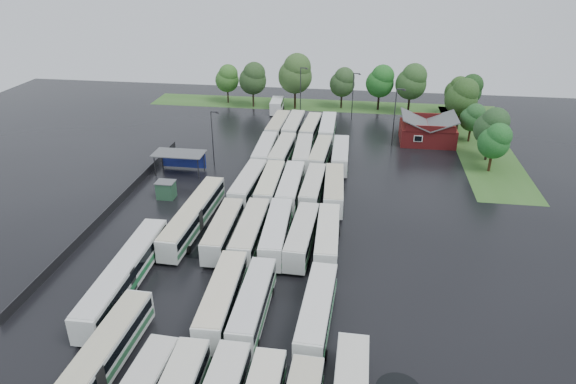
# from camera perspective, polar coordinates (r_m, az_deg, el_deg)

# --- Properties ---
(ground) EXTENTS (160.00, 160.00, 0.00)m
(ground) POSITION_cam_1_polar(r_m,az_deg,el_deg) (62.95, -3.42, -6.62)
(ground) COLOR black
(ground) RESTS_ON ground
(brick_building) EXTENTS (10.07, 8.60, 5.39)m
(brick_building) POSITION_cam_1_polar(r_m,az_deg,el_deg) (100.73, 15.21, 6.38)
(brick_building) COLOR maroon
(brick_building) RESTS_ON ground
(wash_shed) EXTENTS (8.20, 4.20, 3.58)m
(wash_shed) POSITION_cam_1_polar(r_m,az_deg,el_deg) (85.08, -11.92, 4.00)
(wash_shed) COLOR #2D2D30
(wash_shed) RESTS_ON ground
(utility_hut) EXTENTS (2.70, 2.20, 2.62)m
(utility_hut) POSITION_cam_1_polar(r_m,az_deg,el_deg) (77.33, -13.40, 0.25)
(utility_hut) COLOR #244D32
(utility_hut) RESTS_ON ground
(grass_strip_north) EXTENTS (80.00, 10.00, 0.01)m
(grass_strip_north) POSITION_cam_1_polar(r_m,az_deg,el_deg) (121.91, 3.68, 9.60)
(grass_strip_north) COLOR #335D22
(grass_strip_north) RESTS_ON ground
(grass_strip_east) EXTENTS (10.00, 50.00, 0.01)m
(grass_strip_east) POSITION_cam_1_polar(r_m,az_deg,el_deg) (103.08, 20.62, 4.95)
(grass_strip_east) COLOR #335D22
(grass_strip_east) RESTS_ON ground
(west_fence) EXTENTS (0.10, 50.00, 1.20)m
(west_fence) POSITION_cam_1_polar(r_m,az_deg,el_deg) (76.30, -18.76, -1.42)
(west_fence) COLOR #2D2D30
(west_fence) RESTS_ON ground
(bus_r1c1) EXTENTS (3.20, 13.00, 3.59)m
(bus_r1c1) POSITION_cam_1_polar(r_m,az_deg,el_deg) (52.43, -7.32, -11.62)
(bus_r1c1) COLOR silver
(bus_r1c1) RESTS_ON ground
(bus_r1c2) EXTENTS (2.69, 12.33, 3.43)m
(bus_r1c2) POSITION_cam_1_polar(r_m,az_deg,el_deg) (51.59, -3.91, -12.29)
(bus_r1c2) COLOR silver
(bus_r1c2) RESTS_ON ground
(bus_r1c4) EXTENTS (3.13, 12.74, 3.52)m
(bus_r1c4) POSITION_cam_1_polar(r_m,az_deg,el_deg) (50.51, 3.22, -13.15)
(bus_r1c4) COLOR silver
(bus_r1c4) RESTS_ON ground
(bus_r2c0) EXTENTS (2.78, 12.30, 3.41)m
(bus_r2c0) POSITION_cam_1_polar(r_m,az_deg,el_deg) (64.05, -7.20, -4.23)
(bus_r2c0) COLOR silver
(bus_r2c0) RESTS_ON ground
(bus_r2c1) EXTENTS (2.91, 12.90, 3.58)m
(bus_r2c1) POSITION_cam_1_polar(r_m,az_deg,el_deg) (63.13, -4.21, -4.46)
(bus_r2c1) COLOR silver
(bus_r2c1) RESTS_ON ground
(bus_r2c2) EXTENTS (3.30, 13.04, 3.60)m
(bus_r2c2) POSITION_cam_1_polar(r_m,az_deg,el_deg) (62.85, -1.30, -4.52)
(bus_r2c2) COLOR silver
(bus_r2c2) RESTS_ON ground
(bus_r2c3) EXTENTS (3.04, 12.47, 3.45)m
(bus_r2c3) POSITION_cam_1_polar(r_m,az_deg,el_deg) (62.37, 1.57, -4.87)
(bus_r2c3) COLOR silver
(bus_r2c3) RESTS_ON ground
(bus_r2c4) EXTENTS (3.08, 12.56, 3.47)m
(bus_r2c4) POSITION_cam_1_polar(r_m,az_deg,el_deg) (62.13, 4.40, -5.06)
(bus_r2c4) COLOR silver
(bus_r2c4) RESTS_ON ground
(bus_r3c0) EXTENTS (3.25, 12.93, 3.57)m
(bus_r3c0) POSITION_cam_1_polar(r_m,az_deg,el_deg) (75.54, -4.43, 0.83)
(bus_r3c0) COLOR silver
(bus_r3c0) RESTS_ON ground
(bus_r3c1) EXTENTS (2.86, 12.63, 3.51)m
(bus_r3c1) POSITION_cam_1_polar(r_m,az_deg,el_deg) (75.10, -2.01, 0.71)
(bus_r3c1) COLOR silver
(bus_r3c1) RESTS_ON ground
(bus_r3c2) EXTENTS (2.92, 12.98, 3.60)m
(bus_r3c2) POSITION_cam_1_polar(r_m,az_deg,el_deg) (74.41, 0.29, 0.53)
(bus_r3c2) COLOR silver
(bus_r3c2) RESTS_ON ground
(bus_r3c3) EXTENTS (2.85, 12.26, 3.40)m
(bus_r3c3) POSITION_cam_1_polar(r_m,az_deg,el_deg) (74.52, 2.77, 0.44)
(bus_r3c3) COLOR silver
(bus_r3c3) RESTS_ON ground
(bus_r3c4) EXTENTS (3.30, 12.82, 3.54)m
(bus_r3c4) POSITION_cam_1_polar(r_m,az_deg,el_deg) (74.09, 5.12, 0.27)
(bus_r3c4) COLOR silver
(bus_r3c4) RESTS_ON ground
(bus_r4c0) EXTENTS (3.03, 12.71, 3.52)m
(bus_r4c0) POSITION_cam_1_polar(r_m,az_deg,el_deg) (87.82, -2.58, 4.50)
(bus_r4c0) COLOR silver
(bus_r4c0) RESTS_ON ground
(bus_r4c1) EXTENTS (3.05, 12.79, 3.54)m
(bus_r4c1) POSITION_cam_1_polar(r_m,az_deg,el_deg) (87.12, -0.63, 4.36)
(bus_r4c1) COLOR silver
(bus_r4c1) RESTS_ON ground
(bus_r4c2) EXTENTS (3.19, 12.59, 3.48)m
(bus_r4c2) POSITION_cam_1_polar(r_m,az_deg,el_deg) (86.90, 1.67, 4.26)
(bus_r4c2) COLOR silver
(bus_r4c2) RESTS_ON ground
(bus_r4c3) EXTENTS (3.10, 12.32, 3.40)m
(bus_r4c3) POSITION_cam_1_polar(r_m,az_deg,el_deg) (86.71, 3.64, 4.14)
(bus_r4c3) COLOR silver
(bus_r4c3) RESTS_ON ground
(bus_r4c4) EXTENTS (2.89, 12.36, 3.42)m
(bus_r4c4) POSITION_cam_1_polar(r_m,az_deg,el_deg) (86.76, 5.84, 4.08)
(bus_r4c4) COLOR silver
(bus_r4c4) RESTS_ON ground
(bus_r5c0) EXTENTS (3.04, 12.75, 3.53)m
(bus_r5c0) POSITION_cam_1_polar(r_m,az_deg,el_deg) (100.33, -1.12, 7.25)
(bus_r5c0) COLOR silver
(bus_r5c0) RESTS_ON ground
(bus_r5c1) EXTENTS (2.95, 12.93, 3.59)m
(bus_r5c1) POSITION_cam_1_polar(r_m,az_deg,el_deg) (100.10, 0.62, 7.23)
(bus_r5c1) COLOR silver
(bus_r5c1) RESTS_ON ground
(bus_r5c2) EXTENTS (3.12, 12.30, 3.39)m
(bus_r5c2) POSITION_cam_1_polar(r_m,az_deg,el_deg) (99.66, 2.55, 7.06)
(bus_r5c2) COLOR silver
(bus_r5c2) RESTS_ON ground
(bus_r5c3) EXTENTS (2.96, 12.93, 3.59)m
(bus_r5c3) POSITION_cam_1_polar(r_m,az_deg,el_deg) (99.18, 4.43, 6.98)
(bus_r5c3) COLOR silver
(bus_r5c3) RESTS_ON ground
(artic_bus_west_a) EXTENTS (3.20, 18.61, 3.44)m
(artic_bus_west_a) POSITION_cam_1_polar(r_m,az_deg,el_deg) (47.57, -20.90, -18.15)
(artic_bus_west_a) COLOR silver
(artic_bus_west_a) RESTS_ON ground
(artic_bus_west_b) EXTENTS (3.31, 18.77, 3.47)m
(artic_bus_west_b) POSITION_cam_1_polar(r_m,az_deg,el_deg) (67.91, -10.43, -2.59)
(artic_bus_west_b) COLOR silver
(artic_bus_west_b) RESTS_ON ground
(artic_bus_west_c) EXTENTS (3.07, 19.22, 3.56)m
(artic_bus_west_c) POSITION_cam_1_polar(r_m,az_deg,el_deg) (58.10, -17.65, -8.66)
(artic_bus_west_c) COLOR silver
(artic_bus_west_c) RESTS_ON ground
(minibus) EXTENTS (2.88, 6.84, 2.93)m
(minibus) POSITION_cam_1_polar(r_m,az_deg,el_deg) (115.78, -1.25, 9.61)
(minibus) COLOR white
(minibus) RESTS_ON ground
(tree_north_0) EXTENTS (5.50, 5.50, 9.11)m
(tree_north_0) POSITION_cam_1_polar(r_m,az_deg,el_deg) (123.20, -6.74, 12.46)
(tree_north_0) COLOR #3C2B1F
(tree_north_0) RESTS_ON ground
(tree_north_1) EXTENTS (6.25, 6.25, 10.35)m
(tree_north_1) POSITION_cam_1_polar(r_m,az_deg,el_deg) (119.12, -3.89, 12.51)
(tree_north_1) COLOR black
(tree_north_1) RESTS_ON ground
(tree_north_2) EXTENTS (7.59, 7.59, 12.57)m
(tree_north_2) POSITION_cam_1_polar(r_m,az_deg,el_deg) (117.08, 0.88, 13.05)
(tree_north_2) COLOR black
(tree_north_2) RESTS_ON ground
(tree_north_3) EXTENTS (5.67, 5.67, 9.40)m
(tree_north_3) POSITION_cam_1_polar(r_m,az_deg,el_deg) (118.63, 6.12, 12.07)
(tree_north_3) COLOR black
(tree_north_3) RESTS_ON ground
(tree_north_4) EXTENTS (6.21, 6.21, 10.28)m
(tree_north_4) POSITION_cam_1_polar(r_m,az_deg,el_deg) (118.25, 10.27, 12.05)
(tree_north_4) COLOR black
(tree_north_4) RESTS_ON ground
(tree_north_5) EXTENTS (6.70, 6.70, 11.10)m
(tree_north_5) POSITION_cam_1_polar(r_m,az_deg,el_deg) (116.90, 13.62, 11.86)
(tree_north_5) COLOR black
(tree_north_5) RESTS_ON ground
(tree_north_6) EXTENTS (5.25, 5.25, 8.70)m
(tree_north_6) POSITION_cam_1_polar(r_m,az_deg,el_deg) (118.26, 18.35, 10.67)
(tree_north_6) COLOR black
(tree_north_6) RESTS_ON ground
(tree_east_0) EXTENTS (5.10, 5.05, 8.37)m
(tree_east_0) POSITION_cam_1_polar(r_m,az_deg,el_deg) (89.24, 22.05, 5.31)
(tree_east_0) COLOR #3C2213
(tree_east_0) RESTS_ON ground
(tree_east_1) EXTENTS (5.71, 5.71, 9.46)m
(tree_east_1) POSITION_cam_1_polar(r_m,az_deg,el_deg) (93.83, 21.76, 6.76)
(tree_east_1) COLOR black
(tree_east_1) RESTS_ON ground
(tree_east_2) EXTENTS (4.53, 4.51, 7.47)m
(tree_east_2) POSITION_cam_1_polar(r_m,az_deg,el_deg) (102.61, 19.87, 7.82)
(tree_east_2) COLOR #3A2115
(tree_east_2) RESTS_ON ground
(tree_east_3) EXTENTS (6.40, 6.40, 10.59)m
(tree_east_3) POSITION_cam_1_polar(r_m,az_deg,el_deg) (108.34, 18.83, 9.98)
(tree_east_3) COLOR #312415
(tree_east_3) RESTS_ON ground
(tree_east_4) EXTENTS (5.70, 5.66, 9.37)m
(tree_east_4) POSITION_cam_1_polar(r_m,az_deg,el_deg) (118.19, 19.52, 10.71)
(tree_east_4) COLOR black
(tree_east_4) RESTS_ON ground
(lamp_post_ne) EXTENTS (1.66, 0.32, 10.80)m
(lamp_post_ne) POSITION_cam_1_polar(r_m,az_deg,el_deg) (95.95, 11.85, 8.56)
(lamp_post_ne) COLOR #2D2D30
(lamp_post_ne) RESTS_ON ground
(lamp_post_nw) EXTENTS (1.46, 0.28, 9.45)m
(lamp_post_nw) POSITION_cam_1_polar(r_m,az_deg,el_deg) (86.15, -8.33, 6.34)
(lamp_post_nw) COLOR #2D2D30
(lamp_post_nw) RESTS_ON ground
(lamp_post_back_w) EXTENTS (1.63, 0.32, 10.57)m
(lamp_post_back_w) POSITION_cam_1_polar(r_m,az_deg,el_deg) (112.11, 1.47, 11.46)
(lamp_post_back_w) COLOR #2D2D30
(lamp_post_back_w) RESTS_ON ground
(lamp_post_back_e) EXTENTS (1.55, 0.30, 10.05)m
(lamp_post_back_e) POSITION_cam_1_polar(r_m,az_deg,el_deg) (110.14, 7.28, 10.84)
(lamp_post_back_e) COLOR #2D2D30
(lamp_post_back_e) RESTS_ON ground
(puddle_0) EXTENTS (5.04, 5.04, 0.01)m
(puddle_0) POSITION_cam_1_polar(r_m,az_deg,el_deg) (49.36, -12.76, -17.96)
(puddle_0) COLOR black
(puddle_0) RESTS_ON ground
(puddle_1) EXTENTS (3.91, 3.91, 0.01)m
(puddle_1) POSITION_cam_1_polar(r_m,az_deg,el_deg) (46.82, -1.39, -20.12)
(puddle_1) COLOR black
(puddle_1) RESTS_ON ground
(puddle_2) EXTENTS (7.92, 7.92, 0.01)m
(puddle_2) POSITION_cam_1_polar(r_m,az_deg,el_deg) (65.68, -9.27, -5.45)
(puddle_2) COLOR black
(puddle_2) RESTS_ON ground
(puddle_3) EXTENTS (3.92, 3.92, 0.01)m
(puddle_3) POSITION_cam_1_polar(r_m,az_deg,el_deg) (60.62, -1.46, -7.97)
(puddle_3) COLOR black
(puddle_3) RESTS_ON ground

